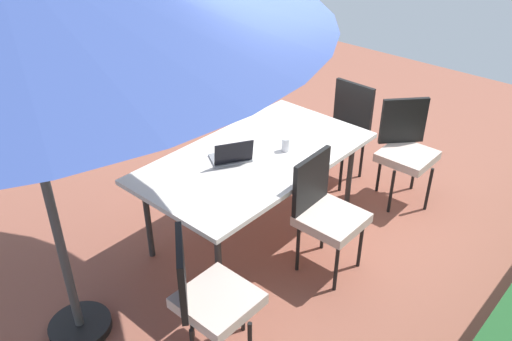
# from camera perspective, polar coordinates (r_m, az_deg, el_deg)

# --- Properties ---
(ground_plane) EXTENTS (10.00, 10.00, 0.02)m
(ground_plane) POSITION_cam_1_polar(r_m,az_deg,el_deg) (4.88, -0.00, -6.20)
(ground_plane) COLOR #935442
(dining_table) EXTENTS (2.03, 1.11, 0.76)m
(dining_table) POSITION_cam_1_polar(r_m,az_deg,el_deg) (4.48, -0.00, 1.13)
(dining_table) COLOR silver
(dining_table) RESTS_ON ground_plane
(chair_north) EXTENTS (0.46, 0.47, 0.98)m
(chair_north) POSITION_cam_1_polar(r_m,az_deg,el_deg) (4.18, 7.43, -4.19)
(chair_north) COLOR beige
(chair_north) RESTS_ON ground_plane
(chair_west) EXTENTS (0.47, 0.46, 0.98)m
(chair_west) POSITION_cam_1_polar(r_m,az_deg,el_deg) (5.43, 9.30, 4.53)
(chair_west) COLOR beige
(chair_west) RESTS_ON ground_plane
(chair_northeast) EXTENTS (0.59, 0.58, 0.98)m
(chair_northeast) POSITION_cam_1_polar(r_m,az_deg,el_deg) (3.46, -5.19, -13.05)
(chair_northeast) COLOR beige
(chair_northeast) RESTS_ON ground_plane
(chair_northwest) EXTENTS (0.59, 0.59, 0.98)m
(chair_northwest) POSITION_cam_1_polar(r_m,az_deg,el_deg) (5.19, 15.71, 2.42)
(chair_northwest) COLOR beige
(chair_northwest) RESTS_ON ground_plane
(laptop) EXTENTS (0.40, 0.37, 0.21)m
(laptop) POSITION_cam_1_polar(r_m,az_deg,el_deg) (4.35, -2.62, 1.55)
(laptop) COLOR gray
(laptop) RESTS_ON dining_table
(cup) EXTENTS (0.07, 0.07, 0.12)m
(cup) POSITION_cam_1_polar(r_m,az_deg,el_deg) (4.50, 3.19, 2.78)
(cup) COLOR white
(cup) RESTS_ON dining_table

